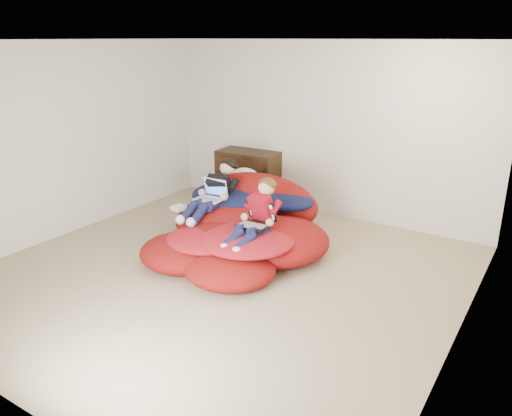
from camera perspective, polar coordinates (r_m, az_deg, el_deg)
The scene contains 9 objects.
room_shell at distance 5.58m, azimuth -4.09°, elevation -5.52°, with size 5.10×5.10×2.77m.
dresser at distance 7.84m, azimuth -0.92°, elevation 3.45°, with size 0.97×0.56×0.86m.
beanbag_pile at distance 6.28m, azimuth -1.64°, elevation -2.14°, with size 2.22×2.35×0.84m.
cream_pillow at distance 7.13m, azimuth -1.22°, elevation 3.46°, with size 0.46×0.29×0.29m, color white.
older_boy at distance 6.46m, azimuth -4.61°, elevation 2.13°, with size 0.34×1.07×0.65m.
younger_boy at distance 5.68m, azimuth 0.18°, elevation -0.57°, with size 0.34×0.91×0.69m.
laptop_white at distance 6.40m, azimuth -5.05°, elevation 1.62°, with size 0.35×0.31×0.25m.
laptop_black at distance 5.69m, azimuth 0.11°, elevation -1.21°, with size 0.37×0.36×0.26m.
power_adapter at distance 6.57m, azimuth -8.83°, elevation 0.03°, with size 0.15×0.15×0.06m, color white.
Camera 1 is at (3.07, -4.05, 2.53)m, focal length 35.00 mm.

